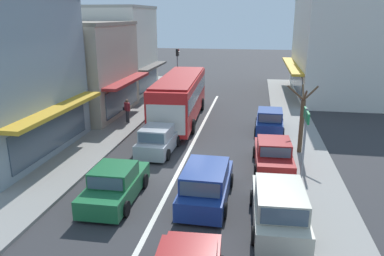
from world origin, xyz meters
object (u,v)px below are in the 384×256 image
(parked_sedan_kerb_second, at_px, (273,155))
(traffic_light_downstreet, at_px, (177,63))
(parked_hatchback_kerb_third, at_px, (270,122))
(pedestrian_with_handbag_near, at_px, (127,109))
(pedestrian_browsing_midblock, at_px, (157,94))
(wagon_adjacent_lane_trail, at_px, (206,184))
(city_bus, at_px, (180,95))
(parked_wagon_kerb_front, at_px, (279,207))
(street_tree_right, at_px, (302,121))
(sedan_queue_far_back, at_px, (115,185))
(directional_road_sign, at_px, (305,130))
(hatchback_behind_bus_mid, at_px, (158,140))

(parked_sedan_kerb_second, bearing_deg, traffic_light_downstreet, 115.43)
(parked_hatchback_kerb_third, relative_size, pedestrian_with_handbag_near, 2.30)
(pedestrian_browsing_midblock, bearing_deg, wagon_adjacent_lane_trail, -68.53)
(city_bus, distance_m, parked_wagon_kerb_front, 14.63)
(parked_wagon_kerb_front, relative_size, street_tree_right, 1.20)
(parked_sedan_kerb_second, relative_size, street_tree_right, 1.12)
(parked_hatchback_kerb_third, relative_size, street_tree_right, 0.98)
(sedan_queue_far_back, distance_m, directional_road_sign, 8.23)
(sedan_queue_far_back, height_order, parked_sedan_kerb_second, same)
(city_bus, relative_size, parked_wagon_kerb_front, 2.40)
(hatchback_behind_bus_mid, bearing_deg, pedestrian_browsing_midblock, 104.92)
(traffic_light_downstreet, bearing_deg, city_bus, -77.15)
(pedestrian_browsing_midblock, bearing_deg, parked_hatchback_kerb_third, -32.32)
(directional_road_sign, bearing_deg, street_tree_right, 85.11)
(street_tree_right, bearing_deg, sedan_queue_far_back, -139.80)
(pedestrian_browsing_midblock, bearing_deg, parked_sedan_kerb_second, -52.48)
(wagon_adjacent_lane_trail, distance_m, sedan_queue_far_back, 3.71)
(parked_sedan_kerb_second, relative_size, parked_hatchback_kerb_third, 1.14)
(parked_sedan_kerb_second, distance_m, parked_hatchback_kerb_third, 6.03)
(parked_sedan_kerb_second, distance_m, pedestrian_with_handbag_near, 11.50)
(hatchback_behind_bus_mid, bearing_deg, traffic_light_downstreet, 98.25)
(hatchback_behind_bus_mid, xyz_separation_m, parked_wagon_kerb_front, (6.16, -6.56, 0.04))
(city_bus, bearing_deg, wagon_adjacent_lane_trail, -73.63)
(parked_hatchback_kerb_third, bearing_deg, traffic_light_downstreet, 125.37)
(sedan_queue_far_back, bearing_deg, pedestrian_browsing_midblock, 98.78)
(wagon_adjacent_lane_trail, xyz_separation_m, parked_hatchback_kerb_third, (2.78, 10.04, -0.04))
(parked_sedan_kerb_second, distance_m, traffic_light_downstreet, 20.23)
(parked_wagon_kerb_front, bearing_deg, parked_hatchback_kerb_third, 90.11)
(traffic_light_downstreet, bearing_deg, pedestrian_with_handbag_near, -95.00)
(wagon_adjacent_lane_trail, xyz_separation_m, sedan_queue_far_back, (-3.67, -0.52, -0.08))
(parked_sedan_kerb_second, distance_m, directional_road_sign, 3.12)
(sedan_queue_far_back, height_order, hatchback_behind_bus_mid, hatchback_behind_bus_mid)
(street_tree_right, bearing_deg, hatchback_behind_bus_mid, -171.76)
(city_bus, xyz_separation_m, street_tree_right, (7.74, -5.51, -0.00))
(sedan_queue_far_back, bearing_deg, directional_road_sign, 17.69)
(street_tree_right, bearing_deg, city_bus, 144.55)
(city_bus, distance_m, traffic_light_downstreet, 10.76)
(wagon_adjacent_lane_trail, bearing_deg, parked_sedan_kerb_second, 54.99)
(city_bus, bearing_deg, parked_wagon_kerb_front, -64.64)
(directional_road_sign, distance_m, street_tree_right, 4.40)
(sedan_queue_far_back, xyz_separation_m, directional_road_sign, (7.60, 2.43, 2.01))
(parked_wagon_kerb_front, distance_m, pedestrian_browsing_midblock, 19.38)
(pedestrian_browsing_midblock, bearing_deg, hatchback_behind_bus_mid, -75.08)
(parked_hatchback_kerb_third, bearing_deg, pedestrian_with_handbag_near, 179.02)
(traffic_light_downstreet, bearing_deg, pedestrian_browsing_midblock, -93.13)
(traffic_light_downstreet, height_order, directional_road_sign, traffic_light_downstreet)
(directional_road_sign, bearing_deg, traffic_light_downstreet, 115.70)
(traffic_light_downstreet, relative_size, directional_road_sign, 1.17)
(wagon_adjacent_lane_trail, distance_m, pedestrian_browsing_midblock, 16.89)
(parked_wagon_kerb_front, bearing_deg, directional_road_sign, 71.48)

